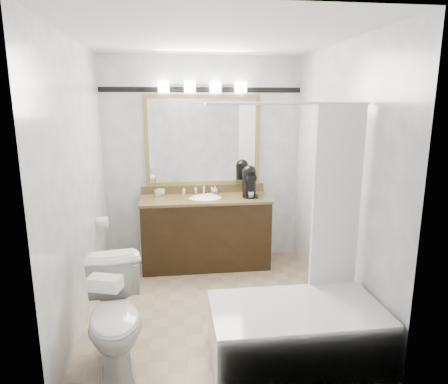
{
  "coord_description": "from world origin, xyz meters",
  "views": [
    {
      "loc": [
        -0.37,
        -3.57,
        1.96
      ],
      "look_at": [
        0.14,
        0.35,
        1.07
      ],
      "focal_mm": 32.0,
      "sensor_mm": 36.0,
      "label": 1
    }
  ],
  "objects": [
    {
      "name": "room",
      "position": [
        0.0,
        0.0,
        1.25
      ],
      "size": [
        2.42,
        2.62,
        2.52
      ],
      "color": "tan",
      "rests_on": "ground"
    },
    {
      "name": "vanity",
      "position": [
        0.0,
        1.02,
        0.44
      ],
      "size": [
        1.53,
        0.58,
        0.97
      ],
      "color": "black",
      "rests_on": "ground"
    },
    {
      "name": "mirror",
      "position": [
        0.0,
        1.28,
        1.5
      ],
      "size": [
        1.4,
        0.04,
        1.1
      ],
      "color": "#A78E4B",
      "rests_on": "room"
    },
    {
      "name": "vanity_light_bar",
      "position": [
        0.0,
        1.23,
        2.13
      ],
      "size": [
        1.02,
        0.14,
        0.12
      ],
      "color": "silver",
      "rests_on": "room"
    },
    {
      "name": "accent_stripe",
      "position": [
        0.0,
        1.29,
        2.1
      ],
      "size": [
        2.4,
        0.01,
        0.06
      ],
      "primitive_type": "cube",
      "color": "black",
      "rests_on": "room"
    },
    {
      "name": "bathtub",
      "position": [
        0.55,
        -0.9,
        0.28
      ],
      "size": [
        1.3,
        0.75,
        1.96
      ],
      "color": "white",
      "rests_on": "ground"
    },
    {
      "name": "tp_roll",
      "position": [
        -1.14,
        0.66,
        0.7
      ],
      "size": [
        0.11,
        0.12,
        0.12
      ],
      "primitive_type": "cylinder",
      "rotation": [
        0.0,
        1.57,
        0.0
      ],
      "color": "white",
      "rests_on": "room"
    },
    {
      "name": "toilet",
      "position": [
        -0.83,
        -0.78,
        0.39
      ],
      "size": [
        0.55,
        0.82,
        0.78
      ],
      "primitive_type": "imported",
      "rotation": [
        0.0,
        0.0,
        0.15
      ],
      "color": "white",
      "rests_on": "ground"
    },
    {
      "name": "tissue_box",
      "position": [
        -0.83,
        -1.12,
        0.82
      ],
      "size": [
        0.24,
        0.18,
        0.09
      ],
      "primitive_type": "cube",
      "rotation": [
        0.0,
        0.0,
        -0.33
      ],
      "color": "white",
      "rests_on": "toilet"
    },
    {
      "name": "coffee_maker",
      "position": [
        0.53,
        1.03,
        1.04
      ],
      "size": [
        0.19,
        0.25,
        0.38
      ],
      "rotation": [
        0.0,
        0.0,
        0.06
      ],
      "color": "black",
      "rests_on": "vanity"
    },
    {
      "name": "cup_left",
      "position": [
        -0.53,
        1.2,
        0.89
      ],
      "size": [
        0.13,
        0.13,
        0.08
      ],
      "primitive_type": "imported",
      "rotation": [
        0.0,
        0.0,
        -0.33
      ],
      "color": "white",
      "rests_on": "vanity"
    },
    {
      "name": "cup_right",
      "position": [
        -0.56,
        1.17,
        0.88
      ],
      "size": [
        0.08,
        0.08,
        0.07
      ],
      "primitive_type": "imported",
      "rotation": [
        0.0,
        0.0,
        0.14
      ],
      "color": "white",
      "rests_on": "vanity"
    },
    {
      "name": "soap_bottle_a",
      "position": [
        -0.25,
        1.22,
        0.89
      ],
      "size": [
        0.04,
        0.04,
        0.09
      ],
      "primitive_type": "imported",
      "rotation": [
        0.0,
        0.0,
        -0.01
      ],
      "color": "white",
      "rests_on": "vanity"
    },
    {
      "name": "soap_bottle_b",
      "position": [
        0.14,
        1.23,
        0.9
      ],
      "size": [
        0.09,
        0.09,
        0.09
      ],
      "primitive_type": "imported",
      "rotation": [
        0.0,
        0.0,
        0.3
      ],
      "color": "white",
      "rests_on": "vanity"
    },
    {
      "name": "soap_bar",
      "position": [
        0.07,
        1.13,
        0.86
      ],
      "size": [
        0.08,
        0.05,
        0.02
      ],
      "primitive_type": "cube",
      "rotation": [
        0.0,
        0.0,
        0.04
      ],
      "color": "beige",
      "rests_on": "vanity"
    }
  ]
}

